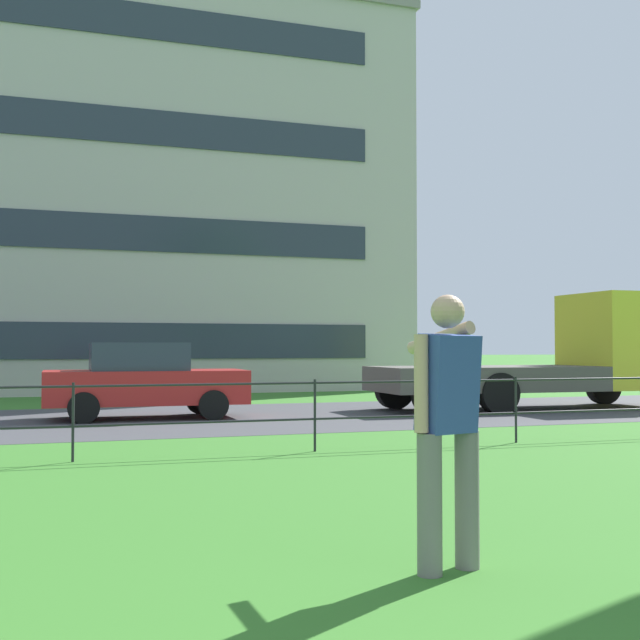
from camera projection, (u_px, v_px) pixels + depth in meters
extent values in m
cube|color=#424247|center=(58.00, 422.00, 16.03)|extent=(80.00, 7.34, 0.01)
cylinder|color=#232328|center=(73.00, 422.00, 10.46)|extent=(0.04, 0.04, 1.00)
cylinder|color=#232328|center=(315.00, 415.00, 11.53)|extent=(0.04, 0.04, 1.00)
cylinder|color=#232328|center=(516.00, 410.00, 12.59)|extent=(0.04, 0.04, 1.00)
cylinder|color=#232328|center=(73.00, 426.00, 10.46)|extent=(32.25, 0.03, 0.03)
cylinder|color=#232328|center=(73.00, 386.00, 10.48)|extent=(32.25, 0.03, 0.03)
cylinder|color=slate|center=(430.00, 504.00, 5.26)|extent=(0.16, 0.16, 0.90)
cylinder|color=slate|center=(467.00, 499.00, 5.43)|extent=(0.16, 0.16, 0.90)
cube|color=#334C99|center=(448.00, 383.00, 5.37)|extent=(0.41, 0.35, 0.64)
sphere|color=tan|center=(448.00, 312.00, 5.39)|extent=(0.22, 0.22, 0.22)
cylinder|color=tan|center=(440.00, 338.00, 5.74)|extent=(0.24, 0.63, 0.23)
cylinder|color=tan|center=(421.00, 383.00, 5.25)|extent=(0.09, 0.09, 0.62)
cube|color=red|center=(146.00, 387.00, 16.90)|extent=(4.05, 1.83, 0.68)
cube|color=#2D3847|center=(139.00, 357.00, 16.87)|extent=(1.95, 1.58, 0.56)
cylinder|color=black|center=(200.00, 400.00, 18.03)|extent=(0.61, 0.22, 0.60)
cylinder|color=black|center=(213.00, 405.00, 16.49)|extent=(0.61, 0.22, 0.60)
cylinder|color=black|center=(81.00, 402.00, 17.28)|extent=(0.61, 0.22, 0.60)
cylinder|color=black|center=(84.00, 408.00, 15.74)|extent=(0.61, 0.22, 0.60)
cube|color=yellow|center=(619.00, 341.00, 20.23)|extent=(2.17, 2.37, 2.30)
cube|color=#56514C|center=(485.00, 379.00, 19.11)|extent=(5.27, 2.47, 0.56)
cylinder|color=black|center=(603.00, 386.00, 21.29)|extent=(0.91, 0.33, 0.90)
cylinder|color=black|center=(454.00, 389.00, 20.03)|extent=(0.91, 0.33, 0.90)
cylinder|color=black|center=(499.00, 393.00, 18.01)|extent=(0.91, 0.33, 0.90)
cylinder|color=black|center=(394.00, 390.00, 19.56)|extent=(0.91, 0.33, 0.90)
cylinder|color=black|center=(433.00, 394.00, 17.55)|extent=(0.91, 0.33, 0.90)
cube|color=#B7B2AD|center=(43.00, 205.00, 29.97)|extent=(24.26, 11.41, 13.19)
cube|color=gray|center=(45.00, 19.00, 30.20)|extent=(24.50, 11.65, 0.40)
cube|color=#283342|center=(44.00, 341.00, 24.40)|extent=(20.38, 0.06, 1.10)
cube|color=#283342|center=(46.00, 229.00, 24.51)|extent=(20.38, 0.06, 1.10)
cube|color=#283342|center=(47.00, 118.00, 24.62)|extent=(20.38, 0.06, 1.10)
cube|color=#283342|center=(48.00, 8.00, 24.73)|extent=(20.38, 0.06, 1.10)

